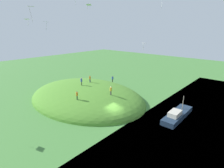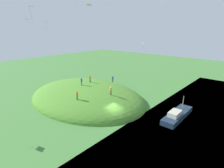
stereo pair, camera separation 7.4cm
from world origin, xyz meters
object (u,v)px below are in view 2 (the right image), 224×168
Objects in this scene: kite_1 at (27,19)px; kite_12 at (46,22)px; person_near_shore at (77,94)px; kite_6 at (89,5)px; kite_3 at (31,8)px; person_on_hilltop at (90,78)px; person_with_child at (113,78)px; person_watching_kites at (111,90)px; person_walking_path at (81,80)px; boat_on_lake at (177,115)px; kite_10 at (144,43)px.

kite_1 is 9.22m from kite_12.
kite_6 reaches higher than person_near_shore.
person_on_hilltop is at bearing -72.14° from kite_3.
person_with_child is at bearing -74.97° from kite_6.
person_with_child is 0.97× the size of person_watching_kites.
person_walking_path is 14.76m from kite_12.
person_near_shore is at bearing 70.84° from person_watching_kites.
kite_1 is at bearing 39.17° from kite_6.
kite_6 is at bearing 15.37° from person_watching_kites.
kite_3 is at bearing -43.25° from boat_on_lake.
kite_3 is (-10.79, 4.12, 1.01)m from kite_1.
person_on_hilltop is 9.29m from person_near_shore.
kite_12 is at bearing 46.41° from kite_10.
person_with_child is 1.04× the size of person_on_hilltop.
person_near_shore is (-4.62, 4.87, -0.75)m from person_walking_path.
boat_on_lake is 5.41× the size of person_near_shore.
person_walking_path reaches higher than person_with_child.
person_walking_path is 0.99× the size of person_watching_kites.
kite_6 is at bearing 14.36° from kite_10.
person_walking_path is 8.07m from person_watching_kites.
person_watching_kites is (11.71, 4.64, 3.32)m from boat_on_lake.
person_with_child is at bearing -38.55° from person_watching_kites.
person_on_hilltop is 20.34m from kite_3.
boat_on_lake is 7.37× the size of kite_6.
kite_3 is at bearing 84.09° from person_watching_kites.
boat_on_lake is 25.92m from kite_6.
kite_6 is (16.93, 4.97, 18.99)m from boat_on_lake.
person_near_shore is 17.66m from kite_1.
person_watching_kites is at bearing 57.92° from person_walking_path.
kite_6 is 9.45m from kite_12.
boat_on_lake is 13.96m from kite_10.
kite_1 is (14.66, 8.01, 13.14)m from person_watching_kites.
person_watching_kites is at bearing -82.90° from person_on_hilltop.
kite_1 is 23.08m from kite_10.
kite_12 is (-2.31, 18.65, 13.47)m from person_with_child.
kite_3 reaches higher than person_near_shore.
person_watching_kites is at bearing 151.85° from person_with_child.
kite_1 reaches higher than person_on_hilltop.
kite_3 is 1.77× the size of kite_10.
boat_on_lake is 4.14× the size of kite_3.
person_walking_path is at bearing 13.33° from kite_10.
person_with_child is 1.33× the size of kite_1.
person_watching_kites is 0.82× the size of kite_3.
kite_3 reaches higher than person_walking_path.
person_near_shore is at bearing -121.36° from kite_12.
person_on_hilltop is at bearing -2.23° from person_watching_kites.
person_walking_path is 1.03× the size of person_with_child.
person_on_hilltop reaches higher than person_near_shore.
person_near_shore is at bearing 108.98° from kite_6.
person_on_hilltop is at bearing -121.48° from kite_1.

